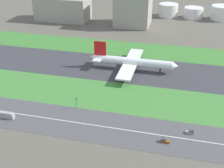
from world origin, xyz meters
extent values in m
plane|color=#5B564C|center=(0.00, 0.00, 0.00)|extent=(800.00, 800.00, 0.00)
cube|color=#38383D|center=(0.00, 0.00, 0.05)|extent=(280.00, 46.00, 0.10)
cube|color=#3D7A33|center=(0.00, 41.00, 0.05)|extent=(280.00, 36.00, 0.10)
cube|color=#427F38|center=(0.00, -41.00, 0.05)|extent=(280.00, 36.00, 0.10)
cube|color=#4C4C4F|center=(0.00, -73.00, 0.05)|extent=(280.00, 28.00, 0.10)
cube|color=silver|center=(0.00, -73.00, 0.11)|extent=(266.00, 0.50, 0.01)
cylinder|color=white|center=(11.49, 0.00, 6.30)|extent=(56.00, 6.00, 6.00)
cone|color=white|center=(41.49, 0.00, 6.30)|extent=(4.00, 5.70, 5.70)
cone|color=white|center=(-19.01, 0.00, 7.10)|extent=(5.00, 5.40, 5.40)
cube|color=red|center=(-13.51, 0.00, 14.30)|extent=(9.00, 0.80, 11.00)
cube|color=white|center=(-14.51, 0.00, 7.30)|extent=(6.00, 16.00, 0.60)
cube|color=white|center=(9.49, 15.00, 5.10)|extent=(10.00, 26.00, 1.00)
cylinder|color=gray|center=(10.49, 9.00, 2.90)|extent=(5.00, 3.20, 3.20)
cube|color=white|center=(9.49, -15.00, 5.10)|extent=(10.00, 26.00, 1.00)
cylinder|color=gray|center=(10.49, -9.00, 2.90)|extent=(5.00, 3.20, 3.20)
cylinder|color=black|center=(31.09, 0.00, 1.70)|extent=(1.00, 1.00, 3.20)
cylinder|color=black|center=(7.49, 3.50, 1.70)|extent=(1.00, 1.00, 3.20)
cylinder|color=black|center=(7.49, -3.50, 1.70)|extent=(1.00, 1.00, 3.20)
cube|color=#99999E|center=(53.04, -68.00, 0.65)|extent=(4.40, 1.80, 1.10)
cube|color=#333D4C|center=(53.84, -68.00, 1.65)|extent=(2.20, 1.66, 0.90)
cube|color=brown|center=(41.53, -78.00, 0.65)|extent=(4.40, 1.80, 1.10)
cube|color=#333D4C|center=(40.73, -78.00, 1.65)|extent=(2.20, 1.66, 0.90)
cube|color=#99999E|center=(-45.65, -78.00, 1.60)|extent=(11.60, 2.50, 3.00)
cube|color=#99999E|center=(-45.75, -78.00, 3.35)|extent=(10.80, 2.30, 0.50)
cylinder|color=#4C4C51|center=(-10.40, -60.00, 3.10)|extent=(0.24, 0.24, 6.00)
cube|color=black|center=(-10.40, -60.00, 6.70)|extent=(0.36, 0.36, 1.20)
sphere|color=#19D826|center=(-10.40, -60.20, 7.00)|extent=(0.24, 0.24, 0.24)
cube|color=#9E998E|center=(-90.00, 114.00, 12.83)|extent=(58.55, 30.11, 25.66)
cube|color=#9E998E|center=(-9.85, 114.00, 21.79)|extent=(36.09, 36.48, 43.59)
cylinder|color=silver|center=(24.21, 159.00, 7.36)|extent=(22.30, 22.30, 14.71)
cylinder|color=silver|center=(53.27, 159.00, 6.04)|extent=(21.78, 21.78, 12.08)
cylinder|color=silver|center=(84.41, 159.00, 7.86)|extent=(24.64, 24.64, 15.73)
camera|label=1|loc=(43.71, -192.70, 90.87)|focal=46.87mm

